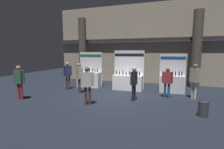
# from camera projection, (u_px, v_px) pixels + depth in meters

# --- Properties ---
(ground_plane) EXTENTS (26.59, 26.59, 0.00)m
(ground_plane) POSITION_uv_depth(u_px,v_px,m) (119.00, 97.00, 8.77)
(ground_plane) COLOR black
(hall_colonnade) EXTENTS (13.30, 1.40, 6.12)m
(hall_colonnade) POSITION_uv_depth(u_px,v_px,m) (135.00, 45.00, 12.84)
(hall_colonnade) COLOR tan
(hall_colonnade) RESTS_ON ground_plane
(exhibitor_booth_0) EXTENTS (1.69, 0.72, 2.42)m
(exhibitor_booth_0) POSITION_uv_depth(u_px,v_px,m) (89.00, 78.00, 11.42)
(exhibitor_booth_0) COLOR white
(exhibitor_booth_0) RESTS_ON ground_plane
(exhibitor_booth_1) EXTENTS (1.97, 0.66, 2.53)m
(exhibitor_booth_1) POSITION_uv_depth(u_px,v_px,m) (128.00, 80.00, 10.50)
(exhibitor_booth_1) COLOR white
(exhibitor_booth_1) RESTS_ON ground_plane
(exhibitor_booth_2) EXTENTS (1.50, 0.66, 2.30)m
(exhibitor_booth_2) POSITION_uv_depth(u_px,v_px,m) (172.00, 82.00, 9.84)
(exhibitor_booth_2) COLOR white
(exhibitor_booth_2) RESTS_ON ground_plane
(trash_bin) EXTENTS (0.36, 0.36, 0.58)m
(trash_bin) POSITION_uv_depth(u_px,v_px,m) (203.00, 109.00, 6.11)
(trash_bin) COLOR #38383D
(trash_bin) RESTS_ON ground_plane
(visitor_0) EXTENTS (0.56, 0.29, 1.61)m
(visitor_0) POSITION_uv_depth(u_px,v_px,m) (167.00, 80.00, 8.58)
(visitor_0) COLOR navy
(visitor_0) RESTS_ON ground_plane
(visitor_1) EXTENTS (0.63, 0.25, 1.75)m
(visitor_1) POSITION_uv_depth(u_px,v_px,m) (19.00, 79.00, 8.24)
(visitor_1) COLOR maroon
(visitor_1) RESTS_ON ground_plane
(visitor_2) EXTENTS (0.31, 0.52, 1.70)m
(visitor_2) POSITION_uv_depth(u_px,v_px,m) (134.00, 81.00, 8.03)
(visitor_2) COLOR #23232D
(visitor_2) RESTS_ON ground_plane
(visitor_3) EXTENTS (0.42, 0.42, 1.79)m
(visitor_3) POSITION_uv_depth(u_px,v_px,m) (79.00, 75.00, 9.58)
(visitor_3) COLOR #47382D
(visitor_3) RESTS_ON ground_plane
(visitor_4) EXTENTS (0.46, 0.49, 1.83)m
(visitor_4) POSITION_uv_depth(u_px,v_px,m) (195.00, 78.00, 8.34)
(visitor_4) COLOR silver
(visitor_4) RESTS_ON ground_plane
(visitor_5) EXTENTS (0.54, 0.38, 1.77)m
(visitor_5) POSITION_uv_depth(u_px,v_px,m) (87.00, 82.00, 7.37)
(visitor_5) COLOR #47382D
(visitor_5) RESTS_ON ground_plane
(visitor_6) EXTENTS (0.41, 0.44, 1.80)m
(visitor_6) POSITION_uv_depth(u_px,v_px,m) (68.00, 73.00, 10.56)
(visitor_6) COLOR #47382D
(visitor_6) RESTS_ON ground_plane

